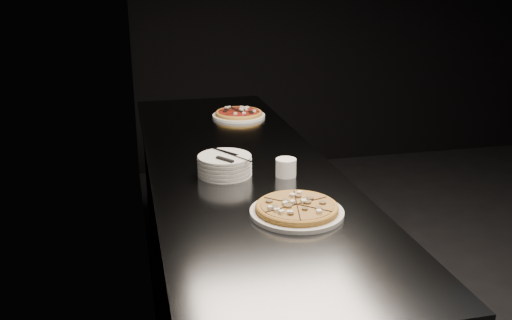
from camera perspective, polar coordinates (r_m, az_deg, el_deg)
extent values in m
cube|color=black|center=(2.22, -11.52, 10.94)|extent=(0.02, 5.00, 2.80)
cube|color=black|center=(5.37, 16.04, 15.00)|extent=(5.00, 0.02, 2.80)
cube|color=#56595D|center=(2.57, -1.72, -10.10)|extent=(0.70, 2.40, 0.90)
cube|color=#56595D|center=(2.38, -1.83, -0.36)|extent=(0.74, 2.44, 0.02)
cylinder|color=white|center=(1.88, 4.10, -5.25)|extent=(0.31, 0.31, 0.01)
cylinder|color=gold|center=(1.87, 4.11, -4.88)|extent=(0.34, 0.34, 0.01)
torus|color=gold|center=(1.87, 4.11, -4.72)|extent=(0.35, 0.35, 0.02)
cylinder|color=gold|center=(1.87, 4.11, -4.58)|extent=(0.30, 0.30, 0.01)
cylinder|color=white|center=(3.08, -1.73, 4.43)|extent=(0.28, 0.28, 0.01)
cylinder|color=gold|center=(3.08, -1.73, 4.65)|extent=(0.32, 0.32, 0.01)
torus|color=gold|center=(3.07, -1.73, 4.74)|extent=(0.32, 0.32, 0.02)
cylinder|color=maroon|center=(3.07, -1.73, 4.82)|extent=(0.28, 0.28, 0.01)
cylinder|color=white|center=(2.22, -3.14, -1.27)|extent=(0.21, 0.21, 0.02)
cylinder|color=white|center=(2.22, -3.14, -0.90)|extent=(0.21, 0.21, 0.02)
cylinder|color=white|center=(2.21, -3.15, -0.52)|extent=(0.21, 0.21, 0.02)
cylinder|color=white|center=(2.21, -3.16, -0.13)|extent=(0.21, 0.21, 0.02)
cylinder|color=white|center=(2.20, -3.17, 0.25)|extent=(0.21, 0.21, 0.02)
cube|color=silver|center=(2.24, -3.10, 0.83)|extent=(0.09, 0.12, 0.00)
cube|color=black|center=(2.15, -3.12, 0.06)|extent=(0.06, 0.08, 0.01)
cube|color=silver|center=(2.20, -2.32, 0.46)|extent=(0.07, 0.20, 0.00)
cylinder|color=white|center=(2.20, 3.01, -0.76)|extent=(0.08, 0.08, 0.07)
cylinder|color=black|center=(2.19, 3.03, -0.10)|extent=(0.06, 0.06, 0.01)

